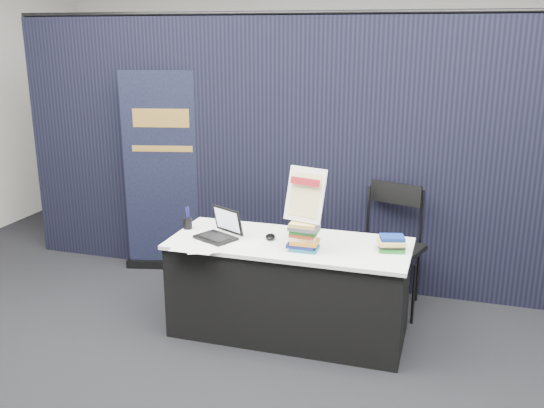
{
  "coord_description": "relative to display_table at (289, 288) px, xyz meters",
  "views": [
    {
      "loc": [
        1.14,
        -3.58,
        2.28
      ],
      "look_at": [
        -0.14,
        0.55,
        1.03
      ],
      "focal_mm": 40.0,
      "sensor_mm": 36.0,
      "label": 1
    }
  ],
  "objects": [
    {
      "name": "brochure_mid",
      "position": [
        -0.62,
        -0.33,
        0.38
      ],
      "size": [
        0.32,
        0.23,
        0.0
      ],
      "primitive_type": "cube",
      "rotation": [
        0.0,
        0.0,
        0.01
      ],
      "color": "silver",
      "rests_on": "display_table"
    },
    {
      "name": "mouse",
      "position": [
        -0.15,
        0.02,
        0.39
      ],
      "size": [
        0.1,
        0.13,
        0.04
      ],
      "primitive_type": "ellipsoid",
      "rotation": [
        0.0,
        0.0,
        0.24
      ],
      "color": "black",
      "rests_on": "display_table"
    },
    {
      "name": "floor",
      "position": [
        0.0,
        -0.55,
        -0.38
      ],
      "size": [
        8.0,
        8.0,
        0.0
      ],
      "primitive_type": "plane",
      "color": "black",
      "rests_on": "ground"
    },
    {
      "name": "wall_back",
      "position": [
        0.0,
        3.45,
        1.37
      ],
      "size": [
        8.0,
        0.02,
        3.5
      ],
      "primitive_type": "cube",
      "color": "beige",
      "rests_on": "floor"
    },
    {
      "name": "pen_cup",
      "position": [
        -0.86,
        0.06,
        0.42
      ],
      "size": [
        0.08,
        0.08,
        0.09
      ],
      "primitive_type": "cylinder",
      "rotation": [
        0.0,
        0.0,
        -0.18
      ],
      "color": "black",
      "rests_on": "display_table"
    },
    {
      "name": "brochure_left",
      "position": [
        -0.54,
        -0.33,
        0.38
      ],
      "size": [
        0.32,
        0.28,
        0.0
      ],
      "primitive_type": "cube",
      "rotation": [
        0.0,
        0.0,
        0.44
      ],
      "color": "silver",
      "rests_on": "display_table"
    },
    {
      "name": "book_stack_tall",
      "position": [
        0.14,
        -0.14,
        0.48
      ],
      "size": [
        0.2,
        0.15,
        0.21
      ],
      "rotation": [
        0.0,
        0.0,
        0.03
      ],
      "color": "#1C5E6D",
      "rests_on": "display_table"
    },
    {
      "name": "book_stack_short",
      "position": [
        0.75,
        0.04,
        0.43
      ],
      "size": [
        0.21,
        0.17,
        0.11
      ],
      "rotation": [
        0.0,
        0.0,
        0.17
      ],
      "color": "#1A6423",
      "rests_on": "display_table"
    },
    {
      "name": "laptop",
      "position": [
        -0.55,
        -0.07,
        0.43
      ],
      "size": [
        0.36,
        0.36,
        0.23
      ],
      "rotation": [
        0.0,
        0.0,
        -0.47
      ],
      "color": "black",
      "rests_on": "display_table"
    },
    {
      "name": "pullup_banner",
      "position": [
        -1.51,
        0.95,
        0.48
      ],
      "size": [
        0.82,
        0.29,
        1.92
      ],
      "rotation": [
        0.0,
        0.0,
        0.24
      ],
      "color": "black",
      "rests_on": "floor"
    },
    {
      "name": "display_table",
      "position": [
        0.0,
        0.0,
        0.0
      ],
      "size": [
        1.8,
        0.75,
        0.75
      ],
      "color": "black",
      "rests_on": "floor"
    },
    {
      "name": "brochure_right",
      "position": [
        -0.35,
        -0.11,
        0.38
      ],
      "size": [
        0.35,
        0.27,
        0.0
      ],
      "primitive_type": "cube",
      "rotation": [
        0.0,
        0.0,
        -0.13
      ],
      "color": "white",
      "rests_on": "display_table"
    },
    {
      "name": "stacking_chair",
      "position": [
        0.69,
        0.7,
        0.2
      ],
      "size": [
        0.59,
        0.6,
        1.04
      ],
      "rotation": [
        0.0,
        0.0,
        -0.3
      ],
      "color": "black",
      "rests_on": "floor"
    },
    {
      "name": "info_sign",
      "position": [
        0.14,
        -0.11,
        0.78
      ],
      "size": [
        0.31,
        0.19,
        0.4
      ],
      "rotation": [
        0.0,
        0.0,
        -0.27
      ],
      "color": "black",
      "rests_on": "book_stack_tall"
    },
    {
      "name": "drape_partition",
      "position": [
        0.0,
        1.05,
        0.82
      ],
      "size": [
        6.0,
        0.08,
        2.4
      ],
      "primitive_type": "cube",
      "color": "black",
      "rests_on": "floor"
    }
  ]
}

